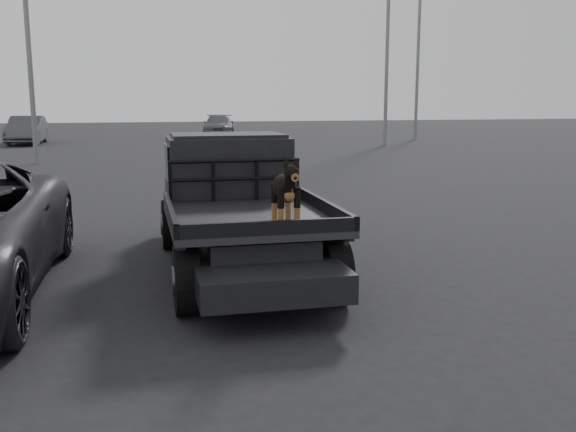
{
  "coord_description": "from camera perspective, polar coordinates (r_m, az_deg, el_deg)",
  "views": [
    {
      "loc": [
        -0.87,
        -6.39,
        2.3
      ],
      "look_at": [
        0.56,
        -0.32,
        1.16
      ],
      "focal_mm": 40.0,
      "sensor_mm": 36.0,
      "label": 1
    }
  ],
  "objects": [
    {
      "name": "ground",
      "position": [
        6.85,
        -5.22,
        -9.31
      ],
      "size": [
        120.0,
        120.0,
        0.0
      ],
      "primitive_type": "plane",
      "color": "black",
      "rests_on": "ground"
    },
    {
      "name": "flatbed_ute",
      "position": [
        8.73,
        -4.44,
        -1.82
      ],
      "size": [
        2.0,
        5.4,
        0.92
      ],
      "primitive_type": null,
      "color": "black",
      "rests_on": "ground"
    },
    {
      "name": "ute_cab",
      "position": [
        9.52,
        -5.4,
        4.66
      ],
      "size": [
        1.72,
        1.3,
        0.88
      ],
      "primitive_type": null,
      "color": "black",
      "rests_on": "flatbed_ute"
    },
    {
      "name": "headache_rack",
      "position": [
        8.81,
        -4.71,
        3.13
      ],
      "size": [
        1.8,
        0.08,
        0.55
      ],
      "primitive_type": null,
      "color": "black",
      "rests_on": "flatbed_ute"
    },
    {
      "name": "dog",
      "position": [
        7.02,
        -0.25,
        2.1
      ],
      "size": [
        0.32,
        0.6,
        0.74
      ],
      "primitive_type": null,
      "color": "black",
      "rests_on": "flatbed_ute"
    },
    {
      "name": "distant_car_a",
      "position": [
        35.88,
        -22.2,
        7.09
      ],
      "size": [
        1.6,
        4.39,
        1.44
      ],
      "primitive_type": "imported",
      "rotation": [
        0.0,
        0.0,
        -0.02
      ],
      "color": "#434447",
      "rests_on": "ground"
    },
    {
      "name": "distant_car_b",
      "position": [
        40.13,
        -6.16,
        7.99
      ],
      "size": [
        2.5,
        4.81,
        1.33
      ],
      "primitive_type": "imported",
      "rotation": [
        0.0,
        0.0,
        -0.14
      ],
      "color": "#4D4D52",
      "rests_on": "ground"
    },
    {
      "name": "floodlight_mid",
      "position": [
        32.85,
        8.9,
        17.48
      ],
      "size": [
        1.08,
        0.28,
        11.69
      ],
      "color": "slate",
      "rests_on": "ground"
    }
  ]
}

